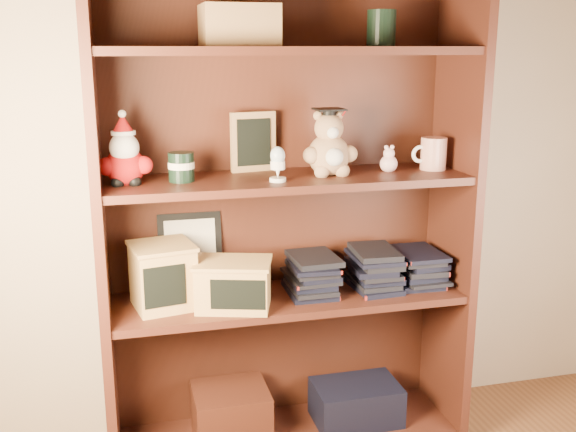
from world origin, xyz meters
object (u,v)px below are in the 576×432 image
Objects in this scene: bookcase at (283,225)px; treats_box at (163,275)px; grad_teddy_bear at (329,149)px; teacher_mug at (433,154)px.

bookcase is 0.42m from treats_box.
grad_teddy_bear is at bearing -0.61° from treats_box.
bookcase reaches higher than grad_teddy_bear.
treats_box is at bearing -172.72° from bookcase.
grad_teddy_bear is at bearing -22.73° from bookcase.
teacher_mug is (0.36, 0.01, -0.03)m from grad_teddy_bear.
treats_box is (-0.40, -0.05, -0.12)m from bookcase.
treats_box is (-0.54, 0.01, -0.38)m from grad_teddy_bear.
bookcase is at bearing 157.27° from grad_teddy_bear.
bookcase reaches higher than teacher_mug.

